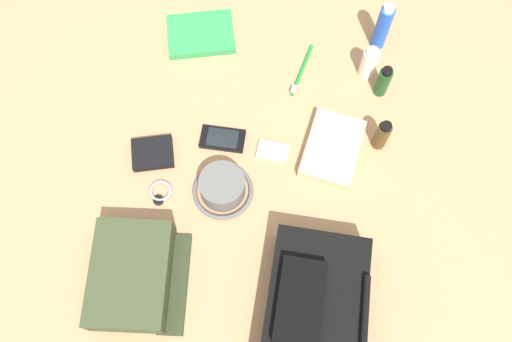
# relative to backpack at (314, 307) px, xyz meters

# --- Properties ---
(ground_plane) EXTENTS (2.64, 2.02, 0.02)m
(ground_plane) POSITION_rel_backpack_xyz_m (-0.33, -0.18, -0.07)
(ground_plane) COLOR tan
(ground_plane) RESTS_ON ground
(backpack) EXTENTS (0.35, 0.24, 0.13)m
(backpack) POSITION_rel_backpack_xyz_m (0.00, 0.00, 0.00)
(backpack) COLOR black
(backpack) RESTS_ON ground_plane
(toiletry_pouch) EXTENTS (0.28, 0.25, 0.08)m
(toiletry_pouch) POSITION_rel_backpack_xyz_m (-0.02, -0.44, -0.02)
(toiletry_pouch) COLOR #384228
(toiletry_pouch) RESTS_ON ground_plane
(bucket_hat) EXTENTS (0.16, 0.16, 0.07)m
(bucket_hat) POSITION_rel_backpack_xyz_m (-0.28, -0.26, -0.03)
(bucket_hat) COLOR #5D5D5D
(bucket_hat) RESTS_ON ground_plane
(deodorant_spray) EXTENTS (0.04, 0.04, 0.17)m
(deodorant_spray) POSITION_rel_backpack_xyz_m (-0.80, 0.12, 0.03)
(deodorant_spray) COLOR blue
(deodorant_spray) RESTS_ON ground_plane
(toothpaste_tube) EXTENTS (0.05, 0.05, 0.11)m
(toothpaste_tube) POSITION_rel_backpack_xyz_m (-0.69, 0.09, -0.00)
(toothpaste_tube) COLOR white
(toothpaste_tube) RESTS_ON ground_plane
(shampoo_bottle) EXTENTS (0.04, 0.04, 0.11)m
(shampoo_bottle) POSITION_rel_backpack_xyz_m (-0.64, 0.13, -0.00)
(shampoo_bottle) COLOR #19471E
(shampoo_bottle) RESTS_ON ground_plane
(cologne_bottle) EXTENTS (0.04, 0.04, 0.11)m
(cologne_bottle) POSITION_rel_backpack_xyz_m (-0.47, 0.14, -0.00)
(cologne_bottle) COLOR #473319
(cologne_bottle) RESTS_ON ground_plane
(paperback_novel) EXTENTS (0.19, 0.23, 0.02)m
(paperback_novel) POSITION_rel_backpack_xyz_m (-0.75, -0.41, -0.05)
(paperback_novel) COLOR #2D934C
(paperback_novel) RESTS_ON ground_plane
(cell_phone) EXTENTS (0.07, 0.12, 0.01)m
(cell_phone) POSITION_rel_backpack_xyz_m (-0.43, -0.29, -0.05)
(cell_phone) COLOR black
(cell_phone) RESTS_ON ground_plane
(media_player) EXTENTS (0.06, 0.09, 0.01)m
(media_player) POSITION_rel_backpack_xyz_m (-0.41, -0.15, -0.05)
(media_player) COLOR #B7B7BC
(media_player) RESTS_ON ground_plane
(wristwatch) EXTENTS (0.07, 0.06, 0.01)m
(wristwatch) POSITION_rel_backpack_xyz_m (-0.25, -0.43, -0.05)
(wristwatch) COLOR #99999E
(wristwatch) RESTS_ON ground_plane
(toothbrush) EXTENTS (0.18, 0.05, 0.02)m
(toothbrush) POSITION_rel_backpack_xyz_m (-0.67, -0.10, -0.05)
(toothbrush) COLOR #198C33
(toothbrush) RESTS_ON ground_plane
(wallet) EXTENTS (0.12, 0.13, 0.02)m
(wallet) POSITION_rel_backpack_xyz_m (-0.35, -0.47, -0.04)
(wallet) COLOR black
(wallet) RESTS_ON ground_plane
(folded_towel) EXTENTS (0.22, 0.17, 0.04)m
(folded_towel) POSITION_rel_backpack_xyz_m (-0.43, 0.01, -0.04)
(folded_towel) COLOR beige
(folded_towel) RESTS_ON ground_plane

